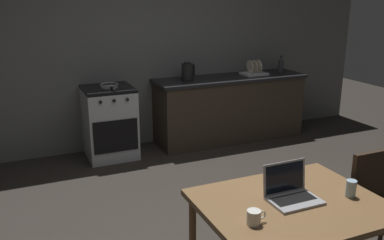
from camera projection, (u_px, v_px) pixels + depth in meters
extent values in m
plane|color=#2D2823|center=(225.00, 226.00, 3.75)|extent=(12.00, 12.00, 0.00)
cube|color=slate|center=(161.00, 48.00, 5.65)|extent=(6.40, 0.10, 2.61)
cube|color=#382D23|center=(229.00, 109.00, 5.93)|extent=(2.10, 0.60, 0.86)
cube|color=black|center=(230.00, 78.00, 5.80)|extent=(2.16, 0.64, 0.04)
cube|color=#B7BABF|center=(110.00, 124.00, 5.27)|extent=(0.60, 0.60, 0.86)
cube|color=black|center=(108.00, 89.00, 5.14)|extent=(0.60, 0.60, 0.04)
cube|color=black|center=(116.00, 136.00, 5.02)|extent=(0.54, 0.01, 0.40)
cylinder|color=black|center=(100.00, 102.00, 4.83)|extent=(0.04, 0.02, 0.04)
cylinder|color=black|center=(114.00, 101.00, 4.89)|extent=(0.04, 0.02, 0.04)
cylinder|color=black|center=(127.00, 99.00, 4.95)|extent=(0.04, 0.02, 0.04)
cube|color=brown|center=(292.00, 205.00, 2.65)|extent=(1.15, 0.91, 0.04)
cylinder|color=brown|center=(312.00, 212.00, 3.30)|extent=(0.05, 0.05, 0.69)
cube|color=#2D2116|center=(372.00, 178.00, 3.13)|extent=(0.38, 0.04, 0.42)
cylinder|color=#2D2116|center=(349.00, 238.00, 3.19)|extent=(0.04, 0.04, 0.43)
cylinder|color=#2D2116|center=(382.00, 228.00, 3.32)|extent=(0.04, 0.04, 0.43)
cube|color=#99999E|center=(295.00, 201.00, 2.64)|extent=(0.32, 0.22, 0.02)
cube|color=black|center=(293.00, 199.00, 2.65)|extent=(0.28, 0.12, 0.00)
cube|color=#99999E|center=(284.00, 177.00, 2.72)|extent=(0.32, 0.03, 0.21)
cube|color=black|center=(285.00, 177.00, 2.71)|extent=(0.29, 0.02, 0.18)
cylinder|color=black|center=(187.00, 80.00, 5.54)|extent=(0.16, 0.16, 0.02)
cylinder|color=black|center=(187.00, 71.00, 5.51)|extent=(0.15, 0.15, 0.21)
cylinder|color=black|center=(187.00, 63.00, 5.48)|extent=(0.09, 0.09, 0.02)
cube|color=black|center=(194.00, 70.00, 5.54)|extent=(0.02, 0.02, 0.14)
cylinder|color=#2D2D33|center=(281.00, 67.00, 6.03)|extent=(0.08, 0.08, 0.17)
cone|color=#2D2D33|center=(281.00, 59.00, 6.00)|extent=(0.08, 0.08, 0.06)
cylinder|color=black|center=(281.00, 56.00, 5.99)|extent=(0.04, 0.04, 0.02)
cylinder|color=gray|center=(109.00, 87.00, 5.13)|extent=(0.21, 0.21, 0.01)
torus|color=gray|center=(109.00, 84.00, 5.12)|extent=(0.23, 0.23, 0.02)
cylinder|color=black|center=(113.00, 89.00, 4.95)|extent=(0.02, 0.18, 0.02)
cylinder|color=silver|center=(254.00, 218.00, 2.38)|extent=(0.08, 0.08, 0.09)
torus|color=silver|center=(262.00, 215.00, 2.40)|extent=(0.05, 0.01, 0.05)
cylinder|color=#99B7C6|center=(351.00, 189.00, 2.70)|extent=(0.07, 0.07, 0.11)
cube|color=silver|center=(254.00, 74.00, 5.94)|extent=(0.34, 0.26, 0.03)
cylinder|color=beige|center=(250.00, 67.00, 5.88)|extent=(0.04, 0.18, 0.18)
cylinder|color=beige|center=(254.00, 66.00, 5.91)|extent=(0.04, 0.18, 0.18)
cylinder|color=beige|center=(259.00, 66.00, 5.93)|extent=(0.04, 0.18, 0.18)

